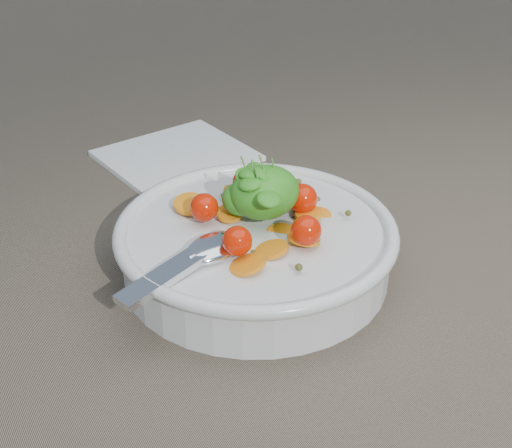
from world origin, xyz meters
TOP-DOWN VIEW (x-y plane):
  - ground at (0.00, 0.00)m, footprint 6.00×6.00m
  - bowl at (-0.01, -0.02)m, footprint 0.27×0.25m
  - napkin at (0.02, 0.24)m, footprint 0.18×0.16m

SIDE VIEW (x-z plane):
  - ground at x=0.00m, z-range 0.00..0.00m
  - napkin at x=0.02m, z-range 0.00..0.01m
  - bowl at x=-0.01m, z-range -0.02..0.08m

